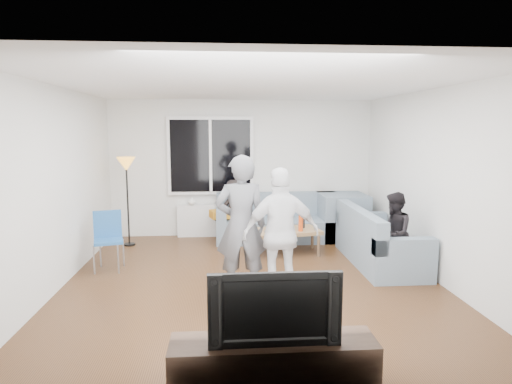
{
  "coord_description": "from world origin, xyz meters",
  "views": [
    {
      "loc": [
        -0.39,
        -5.67,
        2.06
      ],
      "look_at": [
        0.1,
        0.6,
        1.15
      ],
      "focal_mm": 30.79,
      "sensor_mm": 36.0,
      "label": 1
    }
  ],
  "objects": [
    {
      "name": "floor",
      "position": [
        0.0,
        0.0,
        -0.02
      ],
      "size": [
        5.0,
        5.5,
        0.04
      ],
      "primitive_type": "cube",
      "color": "#56351C",
      "rests_on": "ground"
    },
    {
      "name": "ceiling",
      "position": [
        0.0,
        0.0,
        2.62
      ],
      "size": [
        5.0,
        5.5,
        0.04
      ],
      "primitive_type": "cube",
      "color": "white",
      "rests_on": "ground"
    },
    {
      "name": "wall_back",
      "position": [
        0.0,
        2.77,
        1.3
      ],
      "size": [
        5.0,
        0.04,
        2.6
      ],
      "primitive_type": "cube",
      "color": "silver",
      "rests_on": "ground"
    },
    {
      "name": "wall_front",
      "position": [
        0.0,
        -2.77,
        1.3
      ],
      "size": [
        5.0,
        0.04,
        2.6
      ],
      "primitive_type": "cube",
      "color": "silver",
      "rests_on": "ground"
    },
    {
      "name": "wall_left",
      "position": [
        -2.52,
        0.0,
        1.3
      ],
      "size": [
        0.04,
        5.5,
        2.6
      ],
      "primitive_type": "cube",
      "color": "silver",
      "rests_on": "ground"
    },
    {
      "name": "wall_right",
      "position": [
        2.52,
        0.0,
        1.3
      ],
      "size": [
        0.04,
        5.5,
        2.6
      ],
      "primitive_type": "cube",
      "color": "silver",
      "rests_on": "ground"
    },
    {
      "name": "window_frame",
      "position": [
        -0.6,
        2.69,
        1.55
      ],
      "size": [
        1.62,
        0.06,
        1.47
      ],
      "primitive_type": "cube",
      "color": "white",
      "rests_on": "wall_back"
    },
    {
      "name": "window_glass",
      "position": [
        -0.6,
        2.65,
        1.55
      ],
      "size": [
        1.5,
        0.02,
        1.35
      ],
      "primitive_type": "cube",
      "color": "black",
      "rests_on": "window_frame"
    },
    {
      "name": "window_mullion",
      "position": [
        -0.6,
        2.64,
        1.55
      ],
      "size": [
        0.05,
        0.03,
        1.35
      ],
      "primitive_type": "cube",
      "color": "white",
      "rests_on": "window_frame"
    },
    {
      "name": "radiator",
      "position": [
        -0.6,
        2.65,
        0.31
      ],
      "size": [
        1.3,
        0.12,
        0.62
      ],
      "primitive_type": "cube",
      "color": "silver",
      "rests_on": "floor"
    },
    {
      "name": "potted_plant",
      "position": [
        -0.25,
        2.62,
        0.82
      ],
      "size": [
        0.24,
        0.21,
        0.4
      ],
      "primitive_type": "imported",
      "rotation": [
        0.0,
        0.0,
        0.16
      ],
      "color": "#2D6E2C",
      "rests_on": "radiator"
    },
    {
      "name": "vase",
      "position": [
        -0.97,
        2.62,
        0.7
      ],
      "size": [
        0.17,
        0.17,
        0.16
      ],
      "primitive_type": "imported",
      "rotation": [
        0.0,
        0.0,
        -0.15
      ],
      "color": "white",
      "rests_on": "radiator"
    },
    {
      "name": "sofa_back_section",
      "position": [
        0.65,
        2.27,
        0.42
      ],
      "size": [
        2.3,
        0.85,
        0.85
      ],
      "primitive_type": null,
      "color": "slate",
      "rests_on": "floor"
    },
    {
      "name": "sofa_right_section",
      "position": [
        2.02,
        0.72,
        0.42
      ],
      "size": [
        2.0,
        0.85,
        0.85
      ],
      "primitive_type": null,
      "rotation": [
        0.0,
        0.0,
        1.57
      ],
      "color": "slate",
      "rests_on": "floor"
    },
    {
      "name": "sofa_corner",
      "position": [
        1.86,
        2.27,
        0.42
      ],
      "size": [
        0.85,
        0.85,
        0.85
      ],
      "primitive_type": "cube",
      "color": "slate",
      "rests_on": "floor"
    },
    {
      "name": "cushion_yellow",
      "position": [
        -0.41,
        2.25,
        0.51
      ],
      "size": [
        0.45,
        0.41,
        0.14
      ],
      "primitive_type": "cube",
      "rotation": [
        0.0,
        0.0,
        0.28
      ],
      "color": "#C27E1C",
      "rests_on": "sofa_back_section"
    },
    {
      "name": "cushion_red",
      "position": [
        -0.28,
        2.33,
        0.51
      ],
      "size": [
        0.42,
        0.37,
        0.13
      ],
      "primitive_type": "cube",
      "rotation": [
        0.0,
        0.0,
        -0.21
      ],
      "color": "maroon",
      "rests_on": "sofa_back_section"
    },
    {
      "name": "coffee_table",
      "position": [
        0.66,
        1.39,
        0.2
      ],
      "size": [
        1.2,
        0.8,
        0.4
      ],
      "primitive_type": "cube",
      "rotation": [
        0.0,
        0.0,
        0.19
      ],
      "color": "olive",
      "rests_on": "floor"
    },
    {
      "name": "pitcher",
      "position": [
        0.6,
        1.42,
        0.49
      ],
      "size": [
        0.17,
        0.17,
        0.17
      ],
      "primitive_type": "cylinder",
      "color": "maroon",
      "rests_on": "coffee_table"
    },
    {
      "name": "side_chair",
      "position": [
        -2.05,
        0.7,
        0.43
      ],
      "size": [
        0.49,
        0.49,
        0.86
      ],
      "primitive_type": null,
      "rotation": [
        0.0,
        0.0,
        0.26
      ],
      "color": "#235899",
      "rests_on": "floor"
    },
    {
      "name": "floor_lamp",
      "position": [
        -2.05,
        2.09,
        0.78
      ],
      "size": [
        0.32,
        0.32,
        1.56
      ],
      "primitive_type": null,
      "color": "orange",
      "rests_on": "floor"
    },
    {
      "name": "player_left",
      "position": [
        -0.16,
        -0.37,
        0.87
      ],
      "size": [
        0.65,
        0.43,
        1.75
      ],
      "primitive_type": "imported",
      "rotation": [
        0.0,
        0.0,
        3.17
      ],
      "color": "#54555A",
      "rests_on": "floor"
    },
    {
      "name": "player_right",
      "position": [
        0.31,
        -0.56,
        0.8
      ],
      "size": [
        0.99,
        0.51,
        1.61
      ],
      "primitive_type": "imported",
      "rotation": [
        0.0,
        0.0,
        3.27
      ],
      "color": "white",
      "rests_on": "floor"
    },
    {
      "name": "spectator_right",
      "position": [
        2.02,
        0.2,
        0.59
      ],
      "size": [
        0.61,
        0.69,
        1.18
      ],
      "primitive_type": "imported",
      "rotation": [
        0.0,
        0.0,
        -1.89
      ],
      "color": "black",
      "rests_on": "floor"
    },
    {
      "name": "spectator_back",
      "position": [
        -0.17,
        2.3,
        0.57
      ],
      "size": [
        0.81,
        0.58,
        1.13
      ],
      "primitive_type": "imported",
      "rotation": [
        0.0,
        0.0,
        -0.23
      ],
      "color": "black",
      "rests_on": "floor"
    },
    {
      "name": "tv_console",
      "position": [
        -0.01,
        -2.5,
        0.22
      ],
      "size": [
        1.6,
        0.4,
        0.44
      ],
      "primitive_type": "cube",
      "color": "#36251B",
      "rests_on": "floor"
    },
    {
      "name": "television",
      "position": [
        -0.01,
        -2.5,
        0.73
      ],
      "size": [
        1.0,
        0.13,
        0.58
      ],
      "primitive_type": "imported",
      "color": "black",
      "rests_on": "tv_console"
    },
    {
      "name": "bottle_c",
      "position": [
        0.68,
        1.51,
        0.5
      ],
      "size": [
        0.07,
        0.07,
        0.2
      ],
      "primitive_type": "cylinder",
      "color": "black",
      "rests_on": "coffee_table"
    },
    {
      "name": "bottle_e",
      "position": [
        0.96,
        1.49,
        0.5
      ],
      "size": [
        0.07,
        0.07,
        0.2
      ],
      "primitive_type": "cylinder",
      "color": "black",
      "rests_on": "coffee_table"
    },
    {
      "name": "bottle_d",
      "position": [
        0.88,
        1.26,
        0.54
      ],
      "size": [
        0.07,
        0.07,
        0.28
      ],
      "primitive_type": "cylinder",
      "color": "#EA4914",
      "rests_on": "coffee_table"
    },
    {
      "name": "bottle_b",
      "position": [
        0.52,
        1.3,
        0.52
      ],
      "size": [
        0.08,
        0.08,
        0.24
      ],
      "primitive_type": "cylinder",
      "color": "#39961B",
      "rests_on": "coffee_table"
    },
    {
      "name": "bottle_a",
      "position": [
        0.4,
        1.45,
        0.51
      ],
      "size": [
        0.07,
        0.07,
        0.22
      ],
      "primitive_type": "cylinder",
      "color": "#E99F0D",
      "rests_on": "coffee_table"
    }
  ]
}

